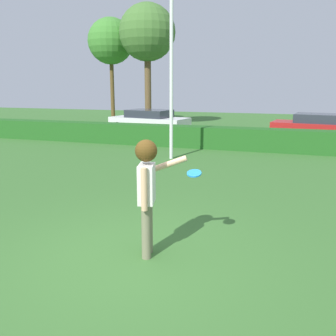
# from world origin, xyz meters

# --- Properties ---
(ground_plane) EXTENTS (60.00, 60.00, 0.00)m
(ground_plane) POSITION_xyz_m (0.00, 0.00, 0.00)
(ground_plane) COLOR #396B2E
(person) EXTENTS (0.69, 0.68, 1.78)m
(person) POSITION_xyz_m (0.18, 0.21, 1.12)
(person) COLOR #787559
(person) RESTS_ON ground
(frisbee) EXTENTS (0.22, 0.22, 0.09)m
(frisbee) POSITION_xyz_m (0.77, 0.63, 1.23)
(frisbee) COLOR #268CE5
(lamppost) EXTENTS (0.24, 0.24, 6.86)m
(lamppost) POSITION_xyz_m (-1.79, 7.48, 3.75)
(lamppost) COLOR silver
(lamppost) RESTS_ON ground
(hedge_row) EXTENTS (25.28, 0.90, 0.87)m
(hedge_row) POSITION_xyz_m (0.00, 10.16, 0.43)
(hedge_row) COLOR #225B1E
(hedge_row) RESTS_ON ground
(parked_car_white) EXTENTS (4.44, 2.42, 1.25)m
(parked_car_white) POSITION_xyz_m (-5.05, 13.80, 0.69)
(parked_car_white) COLOR white
(parked_car_white) RESTS_ON ground
(parked_car_red) EXTENTS (4.41, 2.33, 1.25)m
(parked_car_red) POSITION_xyz_m (3.43, 13.60, 0.69)
(parked_car_red) COLOR #B21E1E
(parked_car_red) RESTS_ON ground
(birch_tree) EXTENTS (2.92, 2.92, 6.74)m
(birch_tree) POSITION_xyz_m (-9.13, 17.66, 5.24)
(birch_tree) COLOR brown
(birch_tree) RESTS_ON ground
(willow_tree) EXTENTS (3.35, 3.35, 7.26)m
(willow_tree) POSITION_xyz_m (-6.28, 16.81, 5.52)
(willow_tree) COLOR brown
(willow_tree) RESTS_ON ground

